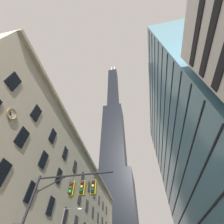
# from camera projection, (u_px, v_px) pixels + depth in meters

# --- Properties ---
(station_building) EXTENTS (14.24, 64.46, 23.45)m
(station_building) POSITION_uv_depth(u_px,v_px,m) (55.00, 209.00, 32.33)
(station_building) COLOR #BCAF93
(station_building) RESTS_ON ground
(dark_skyscraper) EXTENTS (24.79, 24.79, 214.18)m
(dark_skyscraper) POSITION_uv_depth(u_px,v_px,m) (114.00, 151.00, 111.04)
(dark_skyscraper) COLOR black
(dark_skyscraper) RESTS_ON ground
(glass_office_midrise) EXTENTS (18.64, 53.02, 55.09)m
(glass_office_midrise) POSITION_uv_depth(u_px,v_px,m) (200.00, 142.00, 42.30)
(glass_office_midrise) COLOR teal
(glass_office_midrise) RESTS_ON ground
(traffic_signal_mast) EXTENTS (6.73, 0.63, 7.44)m
(traffic_signal_mast) POSITION_uv_depth(u_px,v_px,m) (65.00, 199.00, 11.07)
(traffic_signal_mast) COLOR black
(traffic_signal_mast) RESTS_ON sidewalk_left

